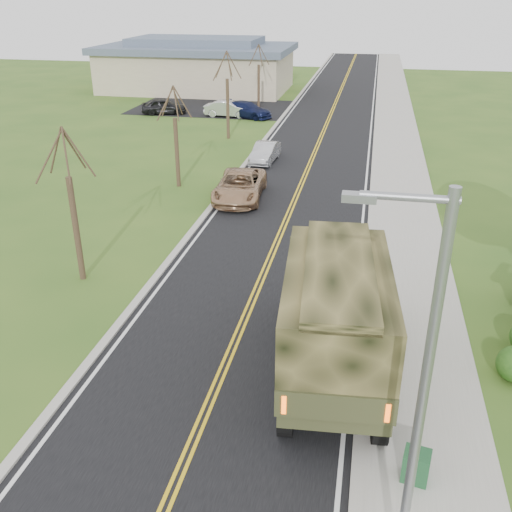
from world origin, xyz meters
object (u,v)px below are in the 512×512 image
(military_truck, at_px, (336,307))
(utility_box_near, at_px, (416,466))
(sedan_silver, at_px, (265,152))
(suv_champagne, at_px, (240,186))

(military_truck, height_order, utility_box_near, military_truck)
(military_truck, xyz_separation_m, sedan_silver, (-6.22, 22.28, -1.64))
(military_truck, relative_size, sedan_silver, 2.12)
(military_truck, xyz_separation_m, utility_box_near, (2.24, -3.86, -1.77))
(military_truck, height_order, sedan_silver, military_truck)
(suv_champagne, bearing_deg, military_truck, -70.95)
(military_truck, bearing_deg, utility_box_near, -64.44)
(sedan_silver, bearing_deg, suv_champagne, -86.41)
(utility_box_near, bearing_deg, suv_champagne, 125.10)
(military_truck, distance_m, sedan_silver, 23.19)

